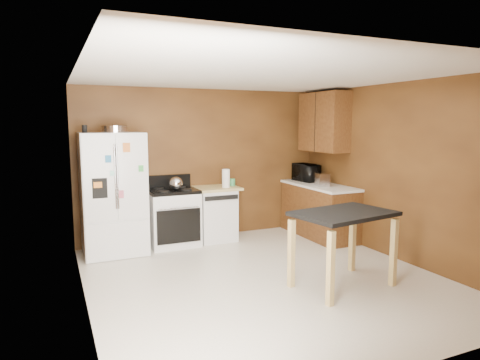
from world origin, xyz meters
TOP-DOWN VIEW (x-y plane):
  - floor at (0.00, 0.00)m, footprint 4.50×4.50m
  - ceiling at (0.00, 0.00)m, footprint 4.50×4.50m
  - wall_back at (0.00, 2.25)m, footprint 4.20×0.00m
  - wall_front at (0.00, -2.25)m, footprint 4.20×0.00m
  - wall_left at (-2.10, 0.00)m, footprint 0.00×4.50m
  - wall_right at (2.10, 0.00)m, footprint 0.00×4.50m
  - roasting_pan at (-1.48, 1.87)m, footprint 0.40×0.40m
  - pen_cup at (-1.91, 1.77)m, footprint 0.07×0.07m
  - kettle at (-0.61, 1.80)m, footprint 0.21×0.21m
  - paper_towel at (0.24, 1.84)m, footprint 0.16×0.16m
  - green_canister at (0.40, 1.98)m, footprint 0.13×0.13m
  - toaster at (1.73, 1.27)m, footprint 0.26×0.33m
  - microwave at (1.82, 1.89)m, footprint 0.40×0.54m
  - refrigerator at (-1.55, 1.86)m, footprint 0.90×0.80m
  - gas_range at (-0.64, 1.92)m, footprint 0.76×0.68m
  - dishwasher at (0.08, 1.95)m, footprint 0.78×0.63m
  - right_cabinets at (1.84, 1.48)m, footprint 0.63×1.58m
  - island at (0.73, -0.60)m, footprint 1.25×0.93m

SIDE VIEW (x-z plane):
  - floor at x=0.00m, z-range 0.00..0.00m
  - dishwasher at x=0.08m, z-range 0.01..0.90m
  - gas_range at x=-0.64m, z-range -0.09..1.01m
  - island at x=0.73m, z-range 0.31..1.21m
  - refrigerator at x=-1.55m, z-range 0.00..1.80m
  - right_cabinets at x=1.84m, z-range -0.32..2.13m
  - green_canister at x=0.40m, z-range 0.89..1.01m
  - toaster at x=1.73m, z-range 0.90..1.11m
  - kettle at x=-0.61m, z-range 0.90..1.11m
  - paper_towel at x=0.24m, z-range 0.89..1.19m
  - microwave at x=1.82m, z-range 0.90..1.18m
  - wall_back at x=0.00m, z-range -0.85..3.35m
  - wall_front at x=0.00m, z-range -0.85..3.35m
  - wall_left at x=-2.10m, z-range -1.00..3.50m
  - wall_right at x=2.10m, z-range -1.00..3.50m
  - roasting_pan at x=-1.48m, z-range 1.80..1.90m
  - pen_cup at x=-1.91m, z-range 1.80..1.91m
  - ceiling at x=0.00m, z-range 2.50..2.50m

